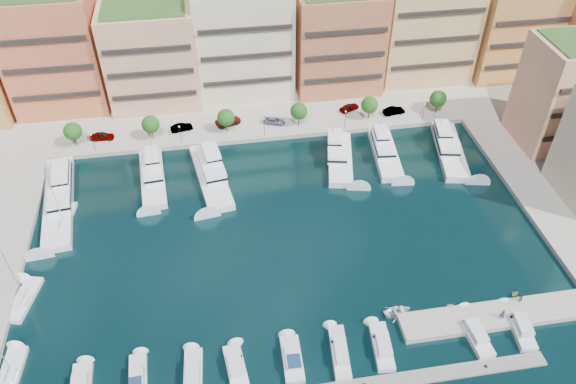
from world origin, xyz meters
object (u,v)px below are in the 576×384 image
(cruiser_6, at_px, (382,347))
(car_1, at_px, (182,127))
(lamppost_2, at_px, (264,124))
(yacht_1, at_px, (153,175))
(lamppost_0, at_px, (92,139))
(car_4, at_px, (349,107))
(sailboat_2, at_px, (63,222))
(tender_1, at_px, (450,306))
(tree_5, at_px, (438,99))
(yacht_6, at_px, (449,147))
(tree_1, at_px, (151,124))
(car_2, at_px, (228,121))
(car_0, at_px, (102,136))
(car_5, at_px, (394,111))
(lamppost_3, at_px, (345,116))
(cruiser_2, at_px, (193,374))
(tree_3, at_px, (299,111))
(yacht_2, at_px, (211,172))
(tender_0, at_px, (398,312))
(person_1, at_px, (520,298))
(tree_2, at_px, (226,118))
(tree_0, at_px, (73,131))
(sailboat_0, at_px, (11,373))
(cruiser_4, at_px, (292,359))
(tender_3, at_px, (515,294))
(sailboat_1, at_px, (24,300))
(lamppost_1, at_px, (180,131))
(cruiser_3, at_px, (236,367))
(yacht_0, at_px, (59,196))
(cruiser_1, at_px, (138,382))
(lamppost_4, at_px, (424,109))
(yacht_4, at_px, (339,156))
(yacht_5, at_px, (385,150))
(car_3, at_px, (274,121))
(cruiser_9, at_px, (520,327))

(cruiser_6, height_order, car_1, car_1)
(lamppost_2, bearing_deg, yacht_1, -156.40)
(lamppost_0, distance_m, car_4, 57.04)
(sailboat_2, relative_size, tender_1, 9.16)
(tree_5, distance_m, yacht_6, 14.02)
(tree_1, xyz_separation_m, car_2, (16.55, 3.01, -2.93))
(tree_1, height_order, car_0, tree_1)
(yacht_1, height_order, car_5, yacht_1)
(lamppost_2, height_order, sailboat_2, sailboat_2)
(lamppost_3, height_order, cruiser_2, lamppost_3)
(tender_1, relative_size, car_4, 0.30)
(yacht_6, distance_m, car_1, 57.88)
(tree_1, xyz_separation_m, tree_3, (32.00, 0.00, 0.00))
(lamppost_2, bearing_deg, yacht_2, -136.96)
(tender_0, distance_m, person_1, 19.46)
(tree_2, bearing_deg, tree_0, 180.00)
(sailboat_0, height_order, car_4, sailboat_0)
(cruiser_4, height_order, tender_3, cruiser_4)
(car_1, height_order, car_5, car_5)
(sailboat_1, height_order, car_2, sailboat_1)
(car_2, bearing_deg, lamppost_1, 98.22)
(car_2, bearing_deg, lamppost_2, -144.00)
(cruiser_3, distance_m, sailboat_0, 31.92)
(yacht_2, distance_m, tender_3, 60.16)
(yacht_0, relative_size, cruiser_1, 3.10)
(sailboat_1, bearing_deg, yacht_1, 54.61)
(lamppost_4, relative_size, yacht_4, 0.23)
(tree_2, bearing_deg, tender_0, -66.79)
(tree_1, relative_size, cruiser_6, 0.68)
(cruiser_4, relative_size, car_0, 1.53)
(cruiser_6, bearing_deg, yacht_5, 72.98)
(tree_3, height_order, cruiser_2, tree_3)
(tree_5, height_order, car_5, tree_5)
(yacht_1, bearing_deg, car_2, 43.77)
(cruiser_4, distance_m, car_4, 66.75)
(tree_0, bearing_deg, yacht_1, -38.31)
(tree_5, xyz_separation_m, cruiser_3, (-51.37, -58.08, -4.20))
(tender_0, height_order, car_3, car_3)
(cruiser_9, bearing_deg, sailboat_1, 166.90)
(tree_5, bearing_deg, cruiser_1, -138.24)
(sailboat_1, xyz_separation_m, tender_3, (77.81, -11.42, 0.10))
(cruiser_3, distance_m, car_3, 61.34)
(cruiser_4, bearing_deg, sailboat_1, 156.48)
(tree_1, bearing_deg, tree_0, 180.00)
(lamppost_3, distance_m, car_0, 52.94)
(cruiser_2, height_order, car_3, car_3)
(cruiser_2, xyz_separation_m, tender_3, (51.62, 6.14, -0.13))
(car_4, bearing_deg, tree_3, 83.83)
(tree_2, relative_size, car_1, 1.18)
(lamppost_4, relative_size, cruiser_6, 0.50)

